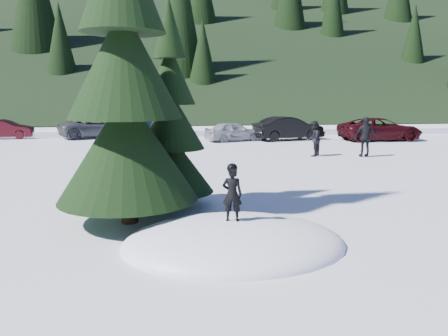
{
  "coord_description": "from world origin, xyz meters",
  "views": [
    {
      "loc": [
        -1.2,
        -8.24,
        2.97
      ],
      "look_at": [
        0.12,
        2.65,
        1.1
      ],
      "focal_mm": 35.0,
      "sensor_mm": 36.0,
      "label": 1
    }
  ],
  "objects": [
    {
      "name": "ground",
      "position": [
        0.0,
        0.0,
        0.0
      ],
      "size": [
        200.0,
        200.0,
        0.0
      ],
      "primitive_type": "plane",
      "color": "white",
      "rests_on": "ground"
    },
    {
      "name": "snow_mound",
      "position": [
        0.0,
        0.0,
        0.0
      ],
      "size": [
        4.48,
        3.52,
        0.96
      ],
      "primitive_type": "ellipsoid",
      "color": "white",
      "rests_on": "ground"
    },
    {
      "name": "forest_hillside",
      "position": [
        0.0,
        54.0,
        12.5
      ],
      "size": [
        200.0,
        60.0,
        25.0
      ],
      "primitive_type": null,
      "color": "black",
      "rests_on": "ground"
    },
    {
      "name": "spruce_tall",
      "position": [
        -2.2,
        1.8,
        3.32
      ],
      "size": [
        3.2,
        3.2,
        8.6
      ],
      "color": "black",
      "rests_on": "ground"
    },
    {
      "name": "spruce_short",
      "position": [
        -1.2,
        3.2,
        2.1
      ],
      "size": [
        2.2,
        2.2,
        5.37
      ],
      "color": "black",
      "rests_on": "ground"
    },
    {
      "name": "child_skier",
      "position": [
        -0.03,
        0.05,
        1.02
      ],
      "size": [
        0.44,
        0.34,
        1.08
      ],
      "primitive_type": "imported",
      "rotation": [
        0.0,
        0.0,
        2.9
      ],
      "color": "black",
      "rests_on": "snow_mound"
    },
    {
      "name": "adult_0",
      "position": [
        5.58,
        11.92,
        0.85
      ],
      "size": [
        1.01,
        1.05,
        1.7
      ],
      "primitive_type": "imported",
      "rotation": [
        0.0,
        0.0,
        4.08
      ],
      "color": "black",
      "rests_on": "ground"
    },
    {
      "name": "adult_1",
      "position": [
        7.95,
        11.39,
        0.95
      ],
      "size": [
        1.15,
        0.56,
        1.9
      ],
      "primitive_type": "imported",
      "rotation": [
        0.0,
        0.0,
        3.05
      ],
      "color": "black",
      "rests_on": "ground"
    },
    {
      "name": "car_1",
      "position": [
        -12.25,
        22.39,
        0.64
      ],
      "size": [
        3.94,
        1.57,
        1.28
      ],
      "primitive_type": "imported",
      "rotation": [
        0.0,
        0.0,
        1.63
      ],
      "color": "#3A0A10",
      "rests_on": "ground"
    },
    {
      "name": "car_2",
      "position": [
        -6.25,
        22.42,
        0.69
      ],
      "size": [
        5.5,
        4.13,
        1.39
      ],
      "primitive_type": "imported",
      "rotation": [
        0.0,
        0.0,
        1.99
      ],
      "color": "#48494F",
      "rests_on": "ground"
    },
    {
      "name": "car_3",
      "position": [
        -2.27,
        21.02,
        0.66
      ],
      "size": [
        4.67,
        2.22,
        1.32
      ],
      "primitive_type": "imported",
      "rotation": [
        0.0,
        0.0,
        1.49
      ],
      "color": "#0E1934",
      "rests_on": "ground"
    },
    {
      "name": "car_4",
      "position": [
        2.72,
        19.12,
        0.62
      ],
      "size": [
        3.91,
        2.61,
        1.24
      ],
      "primitive_type": "imported",
      "rotation": [
        0.0,
        0.0,
        1.92
      ],
      "color": "#9D9FA6",
      "rests_on": "ground"
    },
    {
      "name": "car_5",
      "position": [
        6.35,
        19.31,
        0.76
      ],
      "size": [
        4.84,
        2.7,
        1.51
      ],
      "primitive_type": "imported",
      "rotation": [
        0.0,
        0.0,
        1.82
      ],
      "color": "black",
      "rests_on": "ground"
    },
    {
      "name": "car_6",
      "position": [
        12.14,
        18.34,
        0.73
      ],
      "size": [
        5.29,
        2.55,
        1.45
      ],
      "primitive_type": "imported",
      "rotation": [
        0.0,
        0.0,
        1.6
      ],
      "color": "black",
      "rests_on": "ground"
    }
  ]
}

